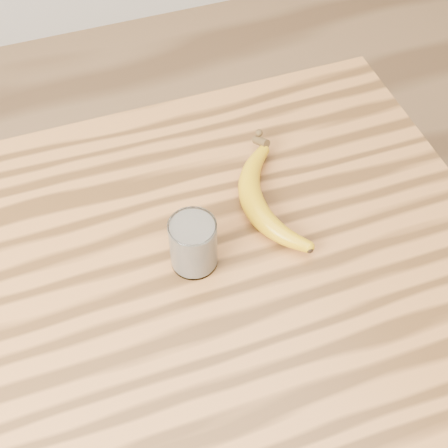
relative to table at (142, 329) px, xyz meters
name	(u,v)px	position (x,y,z in m)	size (l,w,h in m)	color
room	(81,50)	(0.00, 0.00, 0.58)	(4.04, 4.04, 2.70)	olive
table	(142,329)	(0.00, 0.00, 0.00)	(1.20, 0.80, 0.90)	#A46631
smoothie_glass	(193,244)	(0.11, 0.02, 0.18)	(0.07, 0.07, 0.09)	white
banana	(252,203)	(0.23, 0.09, 0.15)	(0.12, 0.33, 0.04)	#C5920C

